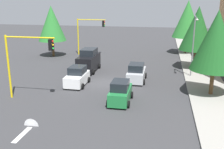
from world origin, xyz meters
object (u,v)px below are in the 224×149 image
traffic_signal_near_right (26,55)px  car_silver (136,73)px  tree_opposite_side (52,23)px  traffic_signal_far_right (89,30)px  delivery_van_black (89,61)px  car_green (120,92)px  tree_roadside_mid (198,28)px  car_white (77,77)px  street_lamp_curbside (194,40)px  tree_roadside_far (188,19)px  tree_roadside_near (216,41)px

traffic_signal_near_right → car_silver: traffic_signal_near_right is taller
tree_opposite_side → car_silver: tree_opposite_side is taller
traffic_signal_far_right → delivery_van_black: size_ratio=1.19×
tree_opposite_side → car_green: (17.29, 13.48, -4.20)m
tree_roadside_mid → car_white: (9.37, -12.71, -4.27)m
traffic_signal_far_right → car_white: size_ratio=1.54×
traffic_signal_far_right → street_lamp_curbside: bearing=55.1°
tree_roadside_far → car_silver: bearing=-20.6°
tree_roadside_mid → delivery_van_black: bearing=-74.6°
tree_roadside_far → delivery_van_black: tree_roadside_far is taller
traffic_signal_far_right → tree_roadside_far: size_ratio=0.67×
street_lamp_curbside → car_green: bearing=-37.0°
traffic_signal_far_right → car_silver: traffic_signal_far_right is taller
street_lamp_curbside → tree_roadside_mid: bearing=169.7°
street_lamp_curbside → tree_roadside_near: tree_roadside_near is taller
tree_roadside_mid → car_green: size_ratio=2.12×
tree_opposite_side → car_white: (13.37, 8.29, -4.19)m
traffic_signal_near_right → tree_roadside_near: size_ratio=0.73×
car_white → tree_roadside_mid: bearing=126.4°
traffic_signal_far_right → street_lamp_curbside: (10.39, 14.90, 0.30)m
tree_opposite_side → delivery_van_black: 11.62m
traffic_signal_far_right → delivery_van_black: traffic_signal_far_right is taller
tree_roadside_mid → car_green: tree_roadside_mid is taller
traffic_signal_near_right → car_silver: size_ratio=1.43×
tree_roadside_far → car_green: (23.29, -7.02, -4.71)m
tree_roadside_far → tree_roadside_near: 20.03m
traffic_signal_far_right → car_green: traffic_signal_far_right is taller
delivery_van_black → car_silver: size_ratio=1.20×
tree_opposite_side → car_white: size_ratio=2.10×
tree_roadside_mid → car_green: 15.86m
car_green → car_white: same height
tree_opposite_side → car_white: bearing=31.8°
tree_roadside_far → car_white: bearing=-32.2°
tree_opposite_side → tree_roadside_near: (14.00, 21.50, 0.07)m
delivery_van_black → car_green: size_ratio=1.30×
tree_roadside_mid → delivery_van_black: (3.61, -13.09, -3.88)m
tree_roadside_near → traffic_signal_near_right: bearing=-76.1°
street_lamp_curbside → tree_roadside_far: 14.45m
traffic_signal_near_right → tree_roadside_near: tree_roadside_near is taller
street_lamp_curbside → tree_roadside_far: size_ratio=0.82×
traffic_signal_near_right → car_green: (-0.71, 8.18, -3.15)m
car_white → street_lamp_curbside: bearing=112.7°
tree_roadside_near → delivery_van_black: 15.51m
tree_roadside_far → tree_opposite_side: (6.00, -20.50, -0.51)m
street_lamp_curbside → tree_opposite_side: tree_opposite_side is taller
tree_roadside_mid → tree_opposite_side: bearing=-100.8°
traffic_signal_near_right → tree_roadside_far: size_ratio=0.67×
tree_roadside_mid → delivery_van_black: 14.12m
traffic_signal_far_right → tree_roadside_far: 15.80m
tree_roadside_far → delivery_van_black: size_ratio=1.78×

